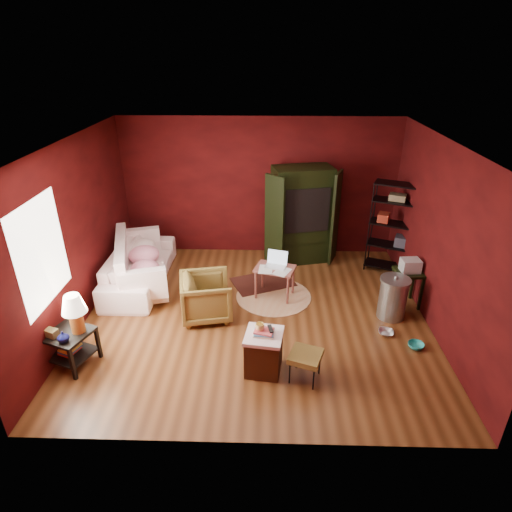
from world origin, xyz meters
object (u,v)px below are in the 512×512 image
Objects in this scene: armchair at (206,295)px; hamper at (264,352)px; wire_shelving at (394,224)px; side_table at (72,324)px; sofa at (139,261)px; laptop_desk at (275,271)px; tv_armoire at (302,214)px.

hamper is at bearing -154.90° from armchair.
wire_shelving is at bearing 50.97° from hamper.
armchair is at bearing 126.40° from hamper.
armchair reaches higher than hamper.
side_table reaches higher than hamper.
armchair is 3.80m from wire_shelving.
wire_shelving is (4.98, 2.89, 0.32)m from side_table.
sofa is 2.52m from laptop_desk.
hamper is 1.95m from laptop_desk.
tv_armoire is at bearing -49.24° from armchair.
side_table is at bearing -126.76° from wire_shelving.
hamper is at bearing -78.15° from laptop_desk.
wire_shelving is (2.41, 2.97, 0.66)m from hamper.
side_table is at bearing 178.09° from hamper.
tv_armoire is (3.02, 1.04, 0.56)m from sofa.
wire_shelving is (3.35, 1.70, 0.57)m from armchair.
wire_shelving is at bearing -74.44° from armchair.
laptop_desk reaches higher than hamper.
laptop_desk is at bearing -132.02° from wire_shelving.
armchair is at bearing -129.97° from wire_shelving.
side_table is 5.77m from wire_shelving.
side_table reaches higher than laptop_desk.
side_table is at bearing 114.74° from armchair.
laptop_desk is (2.49, -0.40, 0.06)m from sofa.
hamper is (2.32, -2.34, -0.13)m from sofa.
sofa is at bearing -172.36° from laptop_desk.
wire_shelving reaches higher than laptop_desk.
sofa is 1.17× the size of tv_armoire.
laptop_desk is (1.11, 0.66, 0.11)m from armchair.
tv_armoire is (0.53, 1.44, 0.50)m from laptop_desk.
wire_shelving is (2.24, 1.04, 0.46)m from laptop_desk.
sofa is 1.74m from armchair.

